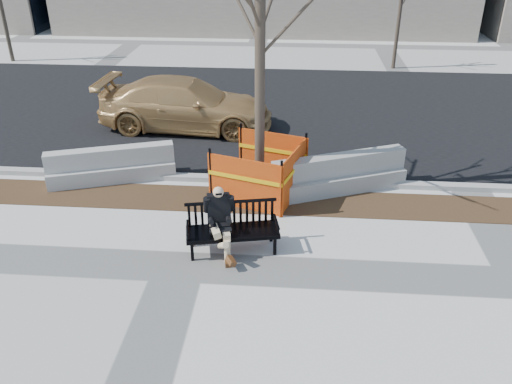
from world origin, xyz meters
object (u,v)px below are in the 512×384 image
at_px(tree_fence, 259,193).
at_px(sedan, 187,128).
at_px(bench, 233,250).
at_px(jersey_barrier_right, 337,191).
at_px(seated_man, 221,250).
at_px(jersey_barrier_left, 114,180).

xyz_separation_m(tree_fence, sedan, (-2.49, 4.02, 0.00)).
height_order(bench, jersey_barrier_right, bench).
relative_size(bench, tree_fence, 0.27).
bearing_deg(seated_man, jersey_barrier_left, 125.87).
bearing_deg(jersey_barrier_left, jersey_barrier_right, -19.86).
bearing_deg(tree_fence, bench, -98.16).
bearing_deg(bench, sedan, 96.85).
bearing_deg(tree_fence, sedan, 121.78).
distance_m(jersey_barrier_left, jersey_barrier_right, 5.42).
bearing_deg(bench, jersey_barrier_right, 39.09).
bearing_deg(bench, seated_man, 168.46).
distance_m(seated_man, tree_fence, 2.45).
distance_m(bench, jersey_barrier_right, 3.42).
bearing_deg(sedan, bench, -158.40).
xyz_separation_m(jersey_barrier_left, jersey_barrier_right, (5.42, -0.11, 0.00)).
relative_size(tree_fence, jersey_barrier_right, 2.04).
xyz_separation_m(bench, jersey_barrier_right, (2.16, 2.65, 0.00)).
bearing_deg(bench, tree_fence, 70.13).
height_order(bench, jersey_barrier_left, bench).
relative_size(bench, jersey_barrier_right, 0.56).
distance_m(sedan, jersey_barrier_right, 5.72).
xyz_separation_m(seated_man, jersey_barrier_right, (2.40, 2.65, 0.00)).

